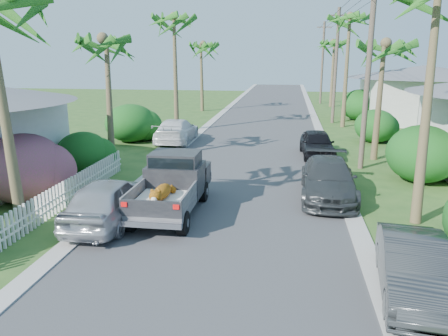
% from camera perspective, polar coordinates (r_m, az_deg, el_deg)
% --- Properties ---
extents(ground, '(120.00, 120.00, 0.00)m').
position_cam_1_polar(ground, '(10.36, -3.97, -17.08)').
color(ground, '#2B501E').
rests_on(ground, ground).
extents(road, '(8.00, 100.00, 0.02)m').
position_cam_1_polar(road, '(34.09, 4.97, 5.36)').
color(road, '#38383A').
rests_on(road, ground).
extents(curb_left, '(0.60, 100.00, 0.06)m').
position_cam_1_polar(curb_left, '(34.60, -2.18, 5.58)').
color(curb_left, '#A5A39E').
rests_on(curb_left, ground).
extents(curb_right, '(0.60, 100.00, 0.06)m').
position_cam_1_polar(curb_right, '(34.11, 12.23, 5.13)').
color(curb_right, '#A5A39E').
rests_on(curb_right, ground).
extents(pickup_truck, '(1.98, 5.12, 2.06)m').
position_cam_1_polar(pickup_truck, '(15.71, -6.56, -1.87)').
color(pickup_truck, black).
rests_on(pickup_truck, ground).
extents(parked_car_rn, '(1.91, 4.24, 1.35)m').
position_cam_1_polar(parked_car_rn, '(11.16, 23.56, -11.95)').
color(parked_car_rn, '#2B2E30').
rests_on(parked_car_rn, ground).
extents(parked_car_rm, '(2.19, 5.11, 1.47)m').
position_cam_1_polar(parked_car_rm, '(17.44, 13.45, -1.46)').
color(parked_car_rm, '#313436').
rests_on(parked_car_rm, ground).
extents(parked_car_rf, '(1.93, 4.27, 1.42)m').
position_cam_1_polar(parked_car_rf, '(24.41, 12.07, 3.10)').
color(parked_car_rf, black).
rests_on(parked_car_rf, ground).
extents(parked_car_ln, '(1.92, 4.58, 1.55)m').
position_cam_1_polar(parked_car_ln, '(14.91, -14.84, -4.13)').
color(parked_car_ln, '#B2B3B9').
rests_on(parked_car_ln, ground).
extents(parked_car_lf, '(2.23, 5.22, 1.50)m').
position_cam_1_polar(parked_car_lf, '(27.92, -6.22, 4.83)').
color(parked_car_lf, white).
rests_on(parked_car_lf, ground).
extents(palm_l_b, '(4.40, 4.40, 7.40)m').
position_cam_1_polar(palm_l_b, '(22.40, -15.27, 15.91)').
color(palm_l_b, brown).
rests_on(palm_l_b, ground).
extents(palm_l_c, '(4.40, 4.40, 9.20)m').
position_cam_1_polar(palm_l_c, '(31.72, -6.56, 18.97)').
color(palm_l_c, brown).
rests_on(palm_l_c, ground).
extents(palm_l_d, '(4.40, 4.40, 7.70)m').
position_cam_1_polar(palm_l_d, '(43.45, -2.99, 15.88)').
color(palm_l_d, brown).
rests_on(palm_l_d, ground).
extents(palm_r_b, '(4.40, 4.40, 7.20)m').
position_cam_1_polar(palm_r_b, '(24.06, 20.19, 14.95)').
color(palm_r_b, brown).
rests_on(palm_r_b, ground).
extents(palm_r_c, '(4.40, 4.40, 9.40)m').
position_cam_1_polar(palm_r_c, '(34.97, 16.14, 18.42)').
color(palm_r_c, brown).
rests_on(palm_r_c, ground).
extents(palm_r_d, '(4.40, 4.40, 8.00)m').
position_cam_1_polar(palm_r_d, '(48.83, 14.22, 15.67)').
color(palm_r_d, brown).
rests_on(palm_r_d, ground).
extents(shrub_l_b, '(3.00, 3.30, 2.60)m').
position_cam_1_polar(shrub_l_b, '(18.04, -24.68, -0.02)').
color(shrub_l_b, '#C31B76').
rests_on(shrub_l_b, ground).
extents(shrub_l_c, '(2.40, 2.64, 2.00)m').
position_cam_1_polar(shrub_l_c, '(21.29, -17.95, 1.84)').
color(shrub_l_c, '#164D16').
rests_on(shrub_l_c, ground).
extents(shrub_l_d, '(3.20, 3.52, 2.40)m').
position_cam_1_polar(shrub_l_d, '(28.72, -12.10, 5.77)').
color(shrub_l_d, '#164D16').
rests_on(shrub_l_d, ground).
extents(shrub_r_b, '(3.00, 3.30, 2.50)m').
position_cam_1_polar(shrub_r_b, '(20.88, 24.42, 1.70)').
color(shrub_r_b, '#164D16').
rests_on(shrub_r_b, ground).
extents(shrub_r_c, '(2.60, 2.86, 2.10)m').
position_cam_1_polar(shrub_r_c, '(29.46, 19.18, 5.21)').
color(shrub_r_c, '#164D16').
rests_on(shrub_r_c, ground).
extents(shrub_r_d, '(3.20, 3.52, 2.60)m').
position_cam_1_polar(shrub_r_d, '(39.29, 17.32, 7.88)').
color(shrub_r_d, '#164D16').
rests_on(shrub_r_d, ground).
extents(picket_fence, '(0.10, 11.00, 1.00)m').
position_cam_1_polar(picket_fence, '(16.92, -20.16, -3.29)').
color(picket_fence, white).
rests_on(picket_fence, ground).
extents(house_right_far, '(9.00, 8.00, 4.60)m').
position_cam_1_polar(house_right_far, '(40.29, 24.52, 8.56)').
color(house_right_far, silver).
rests_on(house_right_far, ground).
extents(utility_pole_b, '(1.60, 0.26, 9.00)m').
position_cam_1_polar(utility_pole_b, '(21.92, 18.30, 11.68)').
color(utility_pole_b, brown).
rests_on(utility_pole_b, ground).
extents(utility_pole_c, '(1.60, 0.26, 9.00)m').
position_cam_1_polar(utility_pole_c, '(36.79, 14.40, 12.83)').
color(utility_pole_c, brown).
rests_on(utility_pole_c, ground).
extents(utility_pole_d, '(1.60, 0.26, 9.00)m').
position_cam_1_polar(utility_pole_d, '(51.74, 12.73, 13.30)').
color(utility_pole_d, brown).
rests_on(utility_pole_d, ground).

